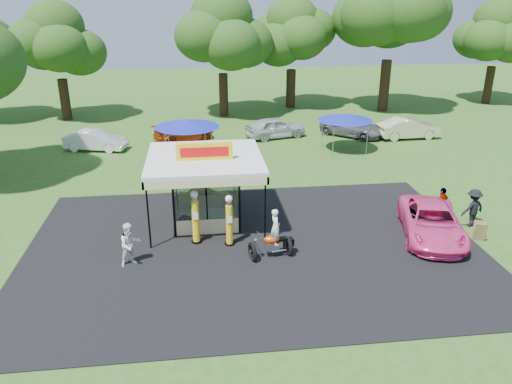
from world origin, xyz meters
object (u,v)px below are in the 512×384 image
at_px(gas_pump_left, 196,218).
at_px(bg_car_c, 275,128).
at_px(gas_pump_right, 229,222).
at_px(bg_car_e, 408,128).
at_px(a_frame_sign, 480,232).
at_px(spectator_west, 130,244).
at_px(spectator_east_a, 473,208).
at_px(motorcycle, 274,238).
at_px(tent_west, 187,124).
at_px(kiosk_car, 206,196).
at_px(spectator_east_b, 442,204).
at_px(tent_east, 345,117).
at_px(bg_car_a, 95,140).
at_px(gas_station_kiosk, 206,188).
at_px(bg_car_b, 184,132).
at_px(pink_sedan, 432,222).
at_px(bg_car_d, 353,127).

relative_size(gas_pump_left, bg_car_c, 0.54).
distance_m(gas_pump_right, bg_car_e, 22.04).
height_order(a_frame_sign, spectator_west, spectator_west).
xyz_separation_m(gas_pump_left, spectator_east_a, (13.25, 0.19, -0.28)).
bearing_deg(gas_pump_left, motorcycle, -27.13).
distance_m(spectator_west, bg_car_e, 25.90).
bearing_deg(tent_west, kiosk_car, -82.72).
bearing_deg(spectator_east_b, motorcycle, -17.46).
height_order(gas_pump_left, tent_east, tent_east).
xyz_separation_m(gas_pump_right, bg_car_a, (-8.52, 15.79, -0.42)).
xyz_separation_m(gas_station_kiosk, gas_pump_right, (0.94, -2.62, -0.63)).
relative_size(gas_pump_left, gas_pump_right, 1.06).
distance_m(motorcycle, bg_car_b, 19.32).
xyz_separation_m(pink_sedan, tent_east, (-0.13, 13.80, 1.67)).
bearing_deg(kiosk_car, bg_car_d, -43.72).
height_order(kiosk_car, spectator_east_b, spectator_east_b).
distance_m(gas_station_kiosk, bg_car_c, 16.03).
relative_size(gas_pump_right, tent_west, 0.57).
bearing_deg(pink_sedan, gas_pump_left, -168.57).
xyz_separation_m(motorcycle, bg_car_d, (9.20, 18.58, -0.18)).
xyz_separation_m(spectator_west, bg_car_c, (9.02, 18.80, -0.14)).
relative_size(motorcycle, bg_car_d, 0.45).
relative_size(gas_station_kiosk, pink_sedan, 0.99).
distance_m(spectator_west, spectator_east_b, 14.94).
distance_m(spectator_east_a, bg_car_a, 25.36).
distance_m(pink_sedan, spectator_east_b, 2.04).
bearing_deg(spectator_east_b, pink_sedan, 18.21).
relative_size(bg_car_a, bg_car_e, 0.92).
bearing_deg(kiosk_car, spectator_east_b, -107.10).
distance_m(kiosk_car, bg_car_d, 17.26).
xyz_separation_m(bg_car_b, tent_west, (0.40, -5.56, 2.00)).
relative_size(gas_station_kiosk, bg_car_d, 1.07).
bearing_deg(tent_east, bg_car_d, 64.38).
relative_size(kiosk_car, spectator_east_a, 1.49).
height_order(gas_station_kiosk, gas_pump_right, gas_station_kiosk).
xyz_separation_m(pink_sedan, spectator_east_b, (1.25, 1.60, 0.12)).
bearing_deg(bg_car_d, motorcycle, -163.63).
height_order(gas_station_kiosk, spectator_west, gas_station_kiosk).
xyz_separation_m(motorcycle, kiosk_car, (-2.73, 6.11, -0.41)).
bearing_deg(kiosk_car, spectator_west, 152.04).
bearing_deg(gas_pump_left, a_frame_sign, -6.06).
xyz_separation_m(spectator_east_b, bg_car_b, (-12.81, 16.32, -0.22)).
xyz_separation_m(bg_car_c, bg_car_d, (6.14, -0.23, -0.10)).
xyz_separation_m(spectator_east_a, bg_car_b, (-14.03, 17.03, -0.28)).
relative_size(gas_station_kiosk, bg_car_b, 1.18).
relative_size(bg_car_a, bg_car_d, 0.87).
height_order(kiosk_car, bg_car_b, bg_car_b).
bearing_deg(bg_car_b, motorcycle, 170.32).
bearing_deg(a_frame_sign, bg_car_b, 144.14).
bearing_deg(bg_car_c, spectator_west, 138.41).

